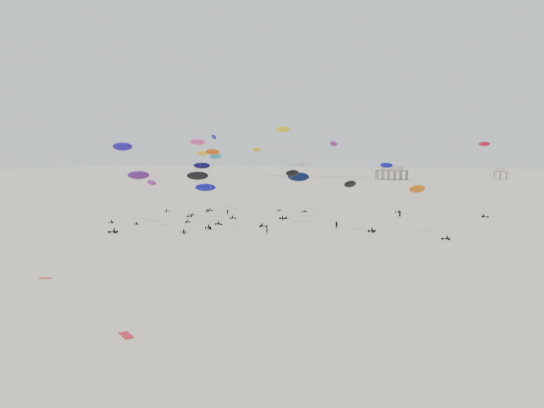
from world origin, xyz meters
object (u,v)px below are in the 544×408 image
at_px(pavilion_small, 500,174).
at_px(rig_4, 195,186).
at_px(rig_0, 212,154).
at_px(pavilion_main, 392,173).
at_px(spectator_0, 267,234).
at_px(rig_9, 328,155).

distance_m(pavilion_small, rig_4, 301.79).
distance_m(rig_0, rig_4, 46.27).
bearing_deg(rig_4, pavilion_small, -136.96).
distance_m(pavilion_main, spectator_0, 259.06).
bearing_deg(rig_0, spectator_0, 97.96).
relative_size(pavilion_small, rig_0, 0.37).
distance_m(rig_0, spectator_0, 55.36).
xyz_separation_m(pavilion_small, spectator_0, (-62.37, -288.91, -3.49)).
xyz_separation_m(rig_9, spectator_0, (0.15, -55.17, -17.32)).
relative_size(pavilion_small, spectator_0, 4.44).
xyz_separation_m(pavilion_main, rig_0, (-26.13, -218.73, 13.38)).
bearing_deg(spectator_0, rig_0, -24.92).
relative_size(pavilion_main, rig_4, 1.50).
xyz_separation_m(pavilion_small, rig_9, (-62.52, -233.74, 13.84)).
bearing_deg(pavilion_main, spectator_0, -88.31).
height_order(pavilion_main, rig_9, rig_9).
xyz_separation_m(rig_4, rig_9, (16.58, 57.41, 6.88)).
relative_size(rig_4, spectator_0, 6.91).
bearing_deg(pavilion_small, pavilion_main, -156.80).
bearing_deg(rig_9, spectator_0, -153.67).
relative_size(pavilion_main, rig_9, 0.86).
relative_size(pavilion_main, spectator_0, 10.36).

